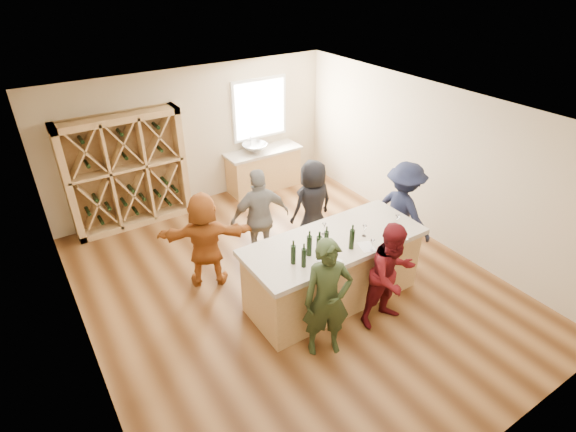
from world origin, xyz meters
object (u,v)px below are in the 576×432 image
wine_rack (127,172)px  person_far_mid (260,218)px  sink (255,148)px  wine_bottle_e (326,240)px  person_near_left (327,299)px  wine_bottle_f (352,239)px  wine_bottle_c (309,246)px  person_server (402,212)px  wine_bottle_d (319,247)px  wine_bottle_a (293,255)px  wine_bottle_b (304,258)px  tasting_counter_base (333,271)px  person_near_right (392,275)px  person_far_right (313,205)px  person_far_left (205,240)px

wine_rack → person_far_mid: (1.44, -2.47, -0.23)m
sink → wine_bottle_e: (-1.07, -3.93, 0.20)m
person_near_left → wine_bottle_f: (0.77, 0.48, 0.36)m
sink → wine_rack: bearing=178.5°
wine_bottle_c → person_server: person_server is taller
wine_bottle_d → person_near_left: person_near_left is taller
sink → wine_bottle_c: size_ratio=1.79×
person_far_mid → person_server: bearing=160.8°
wine_bottle_e → person_near_left: size_ratio=0.16×
wine_bottle_d → person_far_mid: bearing=88.8°
wine_bottle_a → wine_bottle_e: wine_bottle_a is taller
wine_bottle_c → person_far_mid: 1.59m
wine_bottle_a → person_near_left: size_ratio=0.16×
wine_rack → wine_bottle_b: size_ratio=8.00×
tasting_counter_base → person_far_mid: 1.54m
person_server → wine_bottle_e: bearing=97.9°
wine_bottle_c → wine_bottle_f: size_ratio=1.01×
wine_bottle_c → person_far_mid: size_ratio=0.17×
wine_bottle_b → wine_bottle_e: size_ratio=1.01×
tasting_counter_base → person_near_right: 0.95m
wine_rack → person_far_right: (2.48, -2.52, -0.28)m
person_far_right → wine_bottle_f: bearing=71.1°
sink → wine_bottle_e: wine_bottle_e is taller
sink → wine_bottle_b: bearing=-111.0°
wine_rack → person_near_left: 4.82m
wine_bottle_a → wine_bottle_b: (0.08, -0.13, -0.00)m
person_near_right → tasting_counter_base: bearing=116.3°
person_near_left → wine_bottle_d: bearing=87.6°
wine_bottle_a → person_far_mid: (0.40, 1.58, -0.35)m
wine_bottle_b → wine_bottle_c: 0.27m
wine_bottle_b → wine_bottle_e: 0.53m
wine_bottle_f → sink: bearing=79.3°
person_far_mid → person_near_left: bearing=92.1°
tasting_counter_base → person_far_mid: bearing=106.6°
person_server → person_far_right: person_server is taller
person_near_right → sink: bearing=86.4°
wine_rack → tasting_counter_base: (1.87, -3.90, -0.60)m
wine_bottle_a → wine_bottle_b: size_ratio=1.02×
wine_bottle_a → wine_bottle_d: wine_bottle_d is taller
person_server → person_far_right: 1.54m
person_near_right → wine_bottle_a: bearing=152.7°
person_far_left → wine_bottle_b: bearing=137.2°
tasting_counter_base → person_far_left: person_far_left is taller
wine_bottle_b → person_server: bearing=12.9°
sink → person_near_right: 4.67m
person_near_left → person_far_mid: size_ratio=1.00×
person_far_mid → wine_bottle_f: (0.48, -1.73, 0.36)m
wine_bottle_b → wine_bottle_f: size_ratio=0.92×
wine_rack → wine_bottle_c: (1.33, -4.01, 0.13)m
wine_bottle_e → person_far_right: size_ratio=0.17×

